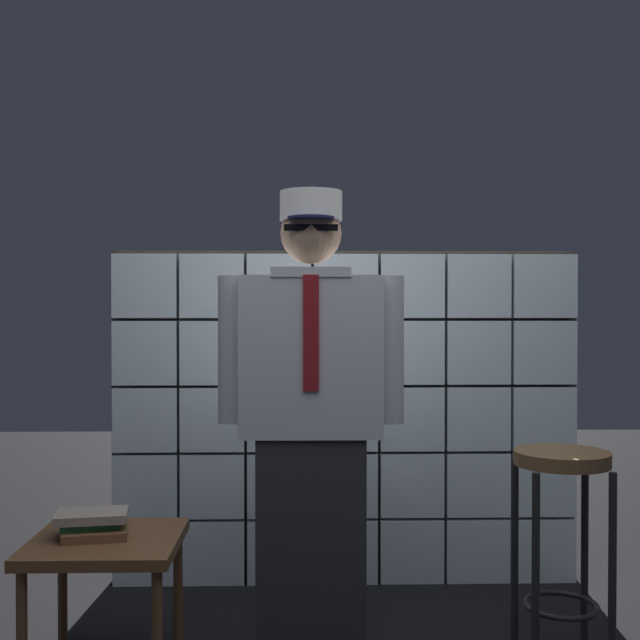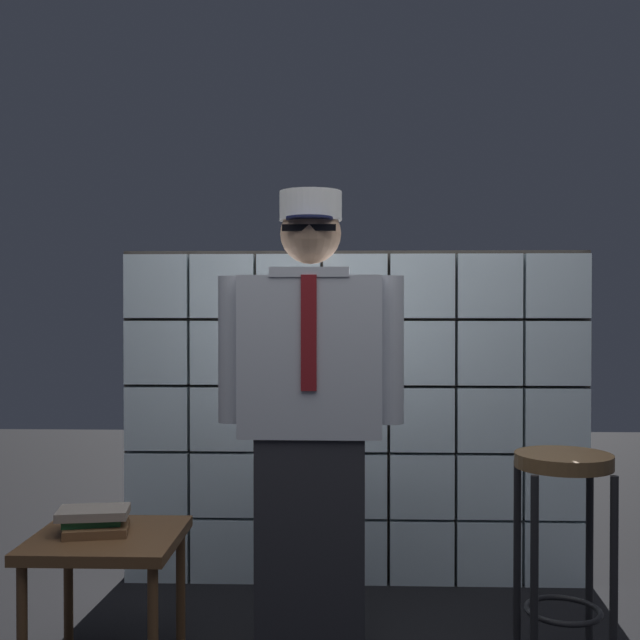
{
  "view_description": "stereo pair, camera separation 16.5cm",
  "coord_description": "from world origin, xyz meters",
  "px_view_note": "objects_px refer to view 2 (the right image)",
  "views": [
    {
      "loc": [
        -0.21,
        -2.38,
        1.31
      ],
      "look_at": [
        -0.14,
        0.56,
        1.26
      ],
      "focal_mm": 44.34,
      "sensor_mm": 36.0,
      "label": 1
    },
    {
      "loc": [
        -0.05,
        -2.38,
        1.31
      ],
      "look_at": [
        -0.14,
        0.56,
        1.26
      ],
      "focal_mm": 44.34,
      "sensor_mm": 36.0,
      "label": 2
    }
  ],
  "objects_px": {
    "side_table": "(107,552)",
    "book_stack": "(94,520)",
    "standing_person": "(311,416)",
    "bar_stool": "(563,511)"
  },
  "relations": [
    {
      "from": "side_table",
      "to": "book_stack",
      "type": "xyz_separation_m",
      "value": [
        -0.05,
        0.01,
        0.11
      ]
    },
    {
      "from": "standing_person",
      "to": "bar_stool",
      "type": "xyz_separation_m",
      "value": [
        0.9,
        -0.12,
        -0.32
      ]
    },
    {
      "from": "bar_stool",
      "to": "book_stack",
      "type": "height_order",
      "value": "bar_stool"
    },
    {
      "from": "bar_stool",
      "to": "side_table",
      "type": "xyz_separation_m",
      "value": [
        -1.63,
        0.0,
        -0.16
      ]
    },
    {
      "from": "bar_stool",
      "to": "book_stack",
      "type": "distance_m",
      "value": 1.68
    },
    {
      "from": "standing_person",
      "to": "side_table",
      "type": "xyz_separation_m",
      "value": [
        -0.73,
        -0.12,
        -0.48
      ]
    },
    {
      "from": "standing_person",
      "to": "book_stack",
      "type": "height_order",
      "value": "standing_person"
    },
    {
      "from": "bar_stool",
      "to": "standing_person",
      "type": "bearing_deg",
      "value": 172.44
    },
    {
      "from": "side_table",
      "to": "book_stack",
      "type": "relative_size",
      "value": 1.88
    },
    {
      "from": "side_table",
      "to": "bar_stool",
      "type": "bearing_deg",
      "value": -0.1
    }
  ]
}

